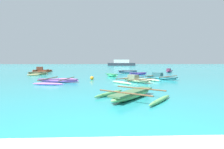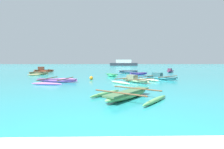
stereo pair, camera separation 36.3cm
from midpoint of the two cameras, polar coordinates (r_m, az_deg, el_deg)
name	(u,v)px [view 2 (the right image)]	position (r m, az deg, el deg)	size (l,w,h in m)	color
moored_boat_0	(138,74)	(23.98, 9.04, 0.31)	(2.63, 1.32, 0.33)	#6A47BB
moored_boat_1	(112,75)	(21.16, 0.46, -0.15)	(1.70, 2.26, 0.34)	#4BE48C
moored_boat_2	(39,73)	(25.79, -22.49, 0.37)	(2.62, 3.27, 0.45)	#968654
moored_boat_3	(160,77)	(18.45, 16.06, -0.86)	(4.06, 3.89, 0.68)	teal
moored_boat_4	(128,94)	(8.70, 6.54, -6.50)	(3.92, 3.84, 0.43)	#60A860
moored_boat_5	(170,71)	(30.58, 18.81, 1.08)	(1.89, 2.11, 0.69)	#914374
moored_boat_6	(128,72)	(27.32, 5.69, 0.95)	(3.22, 1.20, 0.45)	slate
moored_boat_7	(57,80)	(16.01, -16.89, -1.85)	(3.80, 4.17, 0.36)	#BE64D0
moored_boat_8	(135,80)	(15.51, 8.12, -1.75)	(4.36, 4.06, 0.63)	beige
moored_boat_9	(43,71)	(31.39, -21.20, 1.22)	(3.39, 3.43, 0.95)	#B64728
mooring_buoy_1	(91,78)	(17.45, -6.19, -1.15)	(0.36, 0.36, 0.36)	orange
distant_ferry	(123,63)	(76.19, 3.91, 3.69)	(11.88, 2.61, 2.61)	#2D333D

